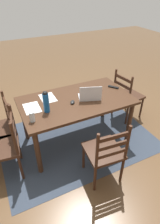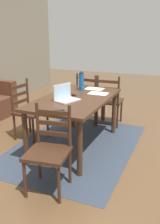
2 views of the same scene
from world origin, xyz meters
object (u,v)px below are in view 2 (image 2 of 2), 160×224
Objects in this scene: chair_right_near at (109,101)px; computer_mouse at (74,95)px; water_bottle at (81,80)px; tv_remote at (57,111)px; chair_far_head at (29,111)px; chair_right_far at (90,99)px; dining_table at (75,104)px; chair_left_near at (49,151)px; laptop at (65,96)px; drinking_glass at (80,83)px.

computer_mouse is at bearing 165.97° from chair_right_near.
water_bottle is (-0.63, 0.30, 0.47)m from chair_right_near.
chair_far_head is at bearing 15.36° from tv_remote.
chair_right_far is at bearing 40.77° from computer_mouse.
chair_left_near reaches higher than dining_table.
laptop is at bearing -21.00° from tv_remote.
chair_right_near is at bearing -40.52° from tv_remote.
chair_far_head is (1.11, 1.02, 0.00)m from chair_left_near.
chair_right_far and chair_far_head have the same top height.
laptop is (-0.19, -0.77, 0.37)m from chair_far_head.
drinking_glass is at bearing 48.75° from computer_mouse.
chair_left_near reaches higher than computer_mouse.
chair_left_near reaches higher than drinking_glass.
computer_mouse is 0.80m from tv_remote.
chair_far_head reaches higher than computer_mouse.
laptop is (-0.19, 0.07, 0.15)m from dining_table.
chair_far_head reaches higher than dining_table.
chair_far_head reaches higher than tv_remote.
chair_left_near is 2.53× the size of laptop.
chair_far_head is at bearing 76.02° from laptop.
water_bottle is 2.26× the size of drinking_glass.
chair_left_near is 5.59× the size of tv_remote.
chair_right_near is at bearing -11.32° from laptop.
computer_mouse is (0.28, -0.01, -0.04)m from laptop.
laptop is at bearing 168.68° from chair_right_near.
water_bottle is at bearing 10.27° from chair_left_near.
chair_right_far is 3.12× the size of water_bottle.
water_bottle is (1.59, 0.29, 0.47)m from chair_left_near.
drinking_glass is (-0.40, 0.04, 0.38)m from chair_right_far.
chair_left_near is 1.00× the size of chair_far_head.
chair_right_near is at bearing -0.23° from chair_left_near.
dining_table is at bearing -20.74° from laptop.
computer_mouse is at bearing 11.57° from chair_left_near.
chair_left_near is (-1.11, -0.18, -0.22)m from dining_table.
drinking_glass is (1.82, 0.41, 0.38)m from chair_left_near.
chair_left_near and chair_far_head have the same top height.
tv_remote is (-0.51, -0.15, -0.05)m from laptop.
dining_table is 12.15× the size of drinking_glass.
water_bottle is (0.48, -0.73, 0.47)m from chair_far_head.
chair_left_near is 7.03× the size of drinking_glass.
chair_right_far is 5.59× the size of tv_remote.
laptop is at bearing -169.81° from drinking_glass.
dining_table is 0.76m from drinking_glass.
laptop is at bearing 15.20° from chair_left_near.
tv_remote is (-1.81, -0.27, 0.32)m from chair_right_far.
dining_table is 1.15m from chair_left_near.
chair_far_head is (-1.11, 0.64, 0.00)m from chair_right_far.
drinking_glass is at bearing -40.56° from chair_far_head.
chair_right_near is at bearing 19.68° from computer_mouse.
chair_far_head is 7.03× the size of drinking_glass.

